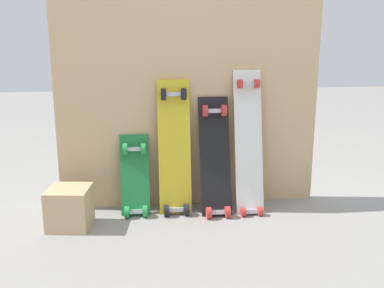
{
  "coord_description": "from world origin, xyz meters",
  "views": [
    {
      "loc": [
        -0.32,
        -2.7,
        1.09
      ],
      "look_at": [
        0.0,
        -0.07,
        0.43
      ],
      "focal_mm": 42.43,
      "sensor_mm": 36.0,
      "label": 1
    }
  ],
  "objects_px": {
    "skateboard_green": "(135,180)",
    "skateboard_black": "(215,161)",
    "skateboard_yellow": "(175,152)",
    "skateboard_white": "(249,148)",
    "wooden_crate": "(70,208)"
  },
  "relations": [
    {
      "from": "skateboard_green",
      "to": "skateboard_black",
      "type": "xyz_separation_m",
      "value": [
        0.49,
        -0.03,
        0.11
      ]
    },
    {
      "from": "skateboard_yellow",
      "to": "skateboard_white",
      "type": "height_order",
      "value": "skateboard_white"
    },
    {
      "from": "skateboard_green",
      "to": "skateboard_black",
      "type": "bearing_deg",
      "value": -3.58
    },
    {
      "from": "skateboard_black",
      "to": "wooden_crate",
      "type": "relative_size",
      "value": 3.31
    },
    {
      "from": "skateboard_yellow",
      "to": "skateboard_black",
      "type": "xyz_separation_m",
      "value": [
        0.25,
        -0.04,
        -0.06
      ]
    },
    {
      "from": "skateboard_white",
      "to": "wooden_crate",
      "type": "distance_m",
      "value": 1.12
    },
    {
      "from": "skateboard_yellow",
      "to": "wooden_crate",
      "type": "distance_m",
      "value": 0.69
    },
    {
      "from": "skateboard_black",
      "to": "skateboard_yellow",
      "type": "bearing_deg",
      "value": 171.24
    },
    {
      "from": "skateboard_green",
      "to": "wooden_crate",
      "type": "height_order",
      "value": "skateboard_green"
    },
    {
      "from": "skateboard_green",
      "to": "skateboard_yellow",
      "type": "height_order",
      "value": "skateboard_yellow"
    },
    {
      "from": "wooden_crate",
      "to": "skateboard_yellow",
      "type": "bearing_deg",
      "value": 15.89
    },
    {
      "from": "skateboard_yellow",
      "to": "skateboard_white",
      "type": "bearing_deg",
      "value": -3.71
    },
    {
      "from": "skateboard_green",
      "to": "skateboard_yellow",
      "type": "distance_m",
      "value": 0.3
    },
    {
      "from": "skateboard_green",
      "to": "skateboard_black",
      "type": "distance_m",
      "value": 0.5
    },
    {
      "from": "skateboard_yellow",
      "to": "wooden_crate",
      "type": "height_order",
      "value": "skateboard_yellow"
    }
  ]
}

